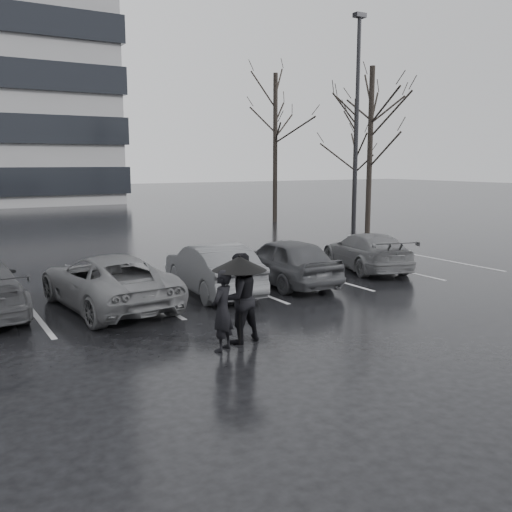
{
  "coord_description": "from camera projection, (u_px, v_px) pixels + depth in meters",
  "views": [
    {
      "loc": [
        -7.1,
        -11.4,
        3.47
      ],
      "look_at": [
        0.24,
        1.0,
        1.1
      ],
      "focal_mm": 40.0,
      "sensor_mm": 36.0,
      "label": 1
    }
  ],
  "objects": [
    {
      "name": "tree_north",
      "position": [
        275.0,
        149.0,
        33.09
      ],
      "size": [
        0.26,
        0.26,
        8.5
      ],
      "primitive_type": "cylinder",
      "color": "black",
      "rests_on": "ground"
    },
    {
      "name": "car_main",
      "position": [
        285.0,
        261.0,
        16.32
      ],
      "size": [
        1.67,
        4.02,
        1.36
      ],
      "primitive_type": "imported",
      "rotation": [
        0.0,
        0.0,
        3.13
      ],
      "color": "black",
      "rests_on": "ground"
    },
    {
      "name": "car_west_b",
      "position": [
        107.0,
        281.0,
        13.73
      ],
      "size": [
        2.58,
        4.83,
        1.29
      ],
      "primitive_type": "imported",
      "rotation": [
        0.0,
        0.0,
        3.24
      ],
      "color": "#4A4A4C",
      "rests_on": "ground"
    },
    {
      "name": "pedestrian_right",
      "position": [
        239.0,
        298.0,
        11.03
      ],
      "size": [
        0.92,
        0.75,
        1.76
      ],
      "primitive_type": "imported",
      "rotation": [
        0.0,
        0.0,
        3.25
      ],
      "color": "black",
      "rests_on": "ground"
    },
    {
      "name": "ground",
      "position": [
        269.0,
        307.0,
        13.81
      ],
      "size": [
        160.0,
        160.0,
        0.0
      ],
      "primitive_type": "plane",
      "color": "black",
      "rests_on": "ground"
    },
    {
      "name": "tree_east",
      "position": [
        370.0,
        151.0,
        27.69
      ],
      "size": [
        0.26,
        0.26,
        8.0
      ],
      "primitive_type": "cylinder",
      "color": "black",
      "rests_on": "ground"
    },
    {
      "name": "lamp_post",
      "position": [
        356.0,
        140.0,
        25.02
      ],
      "size": [
        0.53,
        0.53,
        9.73
      ],
      "rotation": [
        0.0,
        0.0,
        -0.15
      ],
      "color": "gray",
      "rests_on": "ground"
    },
    {
      "name": "car_east",
      "position": [
        366.0,
        251.0,
        18.61
      ],
      "size": [
        2.75,
        4.47,
        1.21
      ],
      "primitive_type": "imported",
      "rotation": [
        0.0,
        0.0,
        2.87
      ],
      "color": "#4A4A4C",
      "rests_on": "ground"
    },
    {
      "name": "stall_stripes",
      "position": [
        195.0,
        291.0,
        15.54
      ],
      "size": [
        19.72,
        5.0,
        0.0
      ],
      "color": "#B0B0B3",
      "rests_on": "ground"
    },
    {
      "name": "car_west_a",
      "position": [
        212.0,
        268.0,
        15.22
      ],
      "size": [
        1.76,
        4.18,
        1.34
      ],
      "primitive_type": "imported",
      "rotation": [
        0.0,
        0.0,
        3.06
      ],
      "color": "#333336",
      "rests_on": "ground"
    },
    {
      "name": "umbrella",
      "position": [
        239.0,
        263.0,
        10.69
      ],
      "size": [
        1.04,
        1.04,
        1.76
      ],
      "color": "black",
      "rests_on": "ground"
    },
    {
      "name": "tree_ne",
      "position": [
        355.0,
        162.0,
        32.42
      ],
      "size": [
        0.26,
        0.26,
        7.0
      ],
      "primitive_type": "cylinder",
      "color": "black",
      "rests_on": "ground"
    },
    {
      "name": "pedestrian_left",
      "position": [
        222.0,
        311.0,
        10.52
      ],
      "size": [
        0.67,
        0.62,
        1.53
      ],
      "primitive_type": "imported",
      "rotation": [
        0.0,
        0.0,
        3.76
      ],
      "color": "black",
      "rests_on": "ground"
    }
  ]
}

